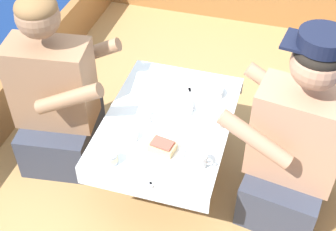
# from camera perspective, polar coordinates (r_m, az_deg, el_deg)

# --- Properties ---
(ground_plane) EXTENTS (60.00, 60.00, 0.00)m
(ground_plane) POSITION_cam_1_polar(r_m,az_deg,el_deg) (2.87, 0.67, -9.81)
(ground_plane) COLOR navy
(boat_deck) EXTENTS (2.08, 3.23, 0.33)m
(boat_deck) POSITION_cam_1_polar(r_m,az_deg,el_deg) (2.74, 0.69, -7.70)
(boat_deck) COLOR #A87F4C
(boat_deck) RESTS_ON ground_plane
(gunwale_port) EXTENTS (0.06, 3.23, 0.31)m
(gunwale_port) POSITION_cam_1_polar(r_m,az_deg,el_deg) (2.87, -19.06, 1.20)
(gunwale_port) COLOR #936033
(gunwale_port) RESTS_ON boat_deck
(cockpit_table) EXTENTS (0.59, 0.82, 0.42)m
(cockpit_table) POSITION_cam_1_polar(r_m,az_deg,el_deg) (2.27, -0.00, -1.21)
(cockpit_table) COLOR #B2B2B7
(cockpit_table) RESTS_ON boat_deck
(person_port) EXTENTS (0.56, 0.50, 0.97)m
(person_port) POSITION_cam_1_polar(r_m,az_deg,el_deg) (2.46, -13.45, 1.95)
(person_port) COLOR #333847
(person_port) RESTS_ON boat_deck
(person_starboard) EXTENTS (0.57, 0.51, 1.02)m
(person_starboard) POSITION_cam_1_polar(r_m,az_deg,el_deg) (2.19, 15.10, -3.72)
(person_starboard) COLOR #333847
(person_starboard) RESTS_ON boat_deck
(plate_sandwich) EXTENTS (0.20, 0.20, 0.01)m
(plate_sandwich) POSITION_cam_1_polar(r_m,az_deg,el_deg) (2.08, -0.69, -4.31)
(plate_sandwich) COLOR white
(plate_sandwich) RESTS_ON cockpit_table
(plate_bread) EXTENTS (0.15, 0.15, 0.01)m
(plate_bread) POSITION_cam_1_polar(r_m,az_deg,el_deg) (2.39, -0.23, 3.08)
(plate_bread) COLOR white
(plate_bread) RESTS_ON cockpit_table
(sandwich) EXTENTS (0.13, 0.10, 0.05)m
(sandwich) POSITION_cam_1_polar(r_m,az_deg,el_deg) (2.06, -0.70, -3.79)
(sandwich) COLOR tan
(sandwich) RESTS_ON plate_sandwich
(bowl_port_near) EXTENTS (0.12, 0.12, 0.04)m
(bowl_port_near) POSITION_cam_1_polar(r_m,az_deg,el_deg) (2.37, 5.25, 2.96)
(bowl_port_near) COLOR white
(bowl_port_near) RESTS_ON cockpit_table
(bowl_starboard_near) EXTENTS (0.14, 0.14, 0.04)m
(bowl_starboard_near) POSITION_cam_1_polar(r_m,az_deg,el_deg) (2.21, 5.18, -0.42)
(bowl_starboard_near) COLOR white
(bowl_starboard_near) RESTS_ON cockpit_table
(bowl_center_far) EXTENTS (0.13, 0.13, 0.04)m
(bowl_center_far) POSITION_cam_1_polar(r_m,az_deg,el_deg) (2.15, -5.35, -2.14)
(bowl_center_far) COLOR white
(bowl_center_far) RESTS_ON cockpit_table
(bowl_port_far) EXTENTS (0.14, 0.14, 0.04)m
(bowl_port_far) POSITION_cam_1_polar(r_m,az_deg,el_deg) (2.27, 1.35, 1.05)
(bowl_port_far) COLOR white
(bowl_port_far) RESTS_ON cockpit_table
(coffee_cup_port) EXTENTS (0.09, 0.06, 0.05)m
(coffee_cup_port) POSITION_cam_1_polar(r_m,az_deg,el_deg) (2.21, -2.90, -0.13)
(coffee_cup_port) COLOR white
(coffee_cup_port) RESTS_ON cockpit_table
(coffee_cup_starboard) EXTENTS (0.10, 0.07, 0.07)m
(coffee_cup_starboard) POSITION_cam_1_polar(r_m,az_deg,el_deg) (2.01, 3.82, -5.42)
(coffee_cup_starboard) COLOR white
(coffee_cup_starboard) RESTS_ON cockpit_table
(tin_can) EXTENTS (0.07, 0.07, 0.05)m
(tin_can) POSITION_cam_1_polar(r_m,az_deg,el_deg) (2.04, -7.04, -5.16)
(tin_can) COLOR silver
(tin_can) RESTS_ON cockpit_table
(utensil_fork_port) EXTENTS (0.04, 0.17, 0.00)m
(utensil_fork_port) POSITION_cam_1_polar(r_m,az_deg,el_deg) (2.03, 1.33, -6.25)
(utensil_fork_port) COLOR silver
(utensil_fork_port) RESTS_ON cockpit_table
(utensil_fork_starboard) EXTENTS (0.08, 0.17, 0.00)m
(utensil_fork_starboard) POSITION_cam_1_polar(r_m,az_deg,el_deg) (2.36, 2.84, 2.35)
(utensil_fork_starboard) COLOR silver
(utensil_fork_starboard) RESTS_ON cockpit_table
(utensil_knife_port) EXTENTS (0.16, 0.08, 0.00)m
(utensil_knife_port) POSITION_cam_1_polar(r_m,az_deg,el_deg) (2.17, 1.28, -1.95)
(utensil_knife_port) COLOR silver
(utensil_knife_port) RESTS_ON cockpit_table
(utensil_knife_starboard) EXTENTS (0.09, 0.16, 0.00)m
(utensil_knife_starboard) POSITION_cam_1_polar(r_m,az_deg,el_deg) (2.42, 3.26, 3.46)
(utensil_knife_starboard) COLOR silver
(utensil_knife_starboard) RESTS_ON cockpit_table
(utensil_spoon_starboard) EXTENTS (0.10, 0.15, 0.01)m
(utensil_spoon_starboard) POSITION_cam_1_polar(r_m,az_deg,el_deg) (2.01, 0.23, -6.67)
(utensil_spoon_starboard) COLOR silver
(utensil_spoon_starboard) RESTS_ON cockpit_table
(utensil_spoon_port) EXTENTS (0.12, 0.14, 0.01)m
(utensil_spoon_port) POSITION_cam_1_polar(r_m,az_deg,el_deg) (2.02, -3.06, -6.39)
(utensil_spoon_port) COLOR silver
(utensil_spoon_port) RESTS_ON cockpit_table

